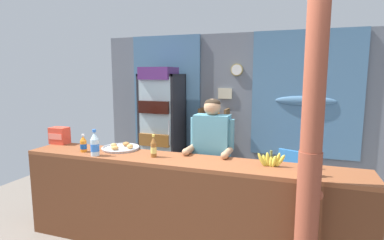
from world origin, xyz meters
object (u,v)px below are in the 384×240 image
at_px(drink_fridge, 162,121).
at_px(timber_post, 310,158).
at_px(plastic_lawn_chair, 297,175).
at_px(soda_bottle_water, 95,145).
at_px(soda_bottle_lime_soda, 311,165).
at_px(pastry_tray, 121,148).
at_px(shopkeeper, 212,151).
at_px(bottle_shelf_rack, 214,145).
at_px(stall_counter, 178,199).
at_px(banana_bunch, 271,160).
at_px(snack_box_crackers, 60,135).
at_px(soda_bottle_grape_soda, 307,159).
at_px(soda_bottle_iced_tea, 154,148).
at_px(soda_bottle_orange_soda, 83,144).

bearing_deg(drink_fridge, timber_post, -44.00).
height_order(plastic_lawn_chair, soda_bottle_water, soda_bottle_water).
bearing_deg(soda_bottle_lime_soda, drink_fridge, 139.51).
bearing_deg(pastry_tray, timber_post, -14.53).
xyz_separation_m(shopkeeper, soda_bottle_lime_soda, (1.04, -0.54, 0.09)).
bearing_deg(pastry_tray, bottle_shelf_rack, 72.37).
bearing_deg(shopkeeper, stall_counter, -110.90).
height_order(stall_counter, banana_bunch, banana_bunch).
relative_size(shopkeeper, soda_bottle_lime_soda, 6.99).
bearing_deg(snack_box_crackers, soda_bottle_water, -23.53).
xyz_separation_m(soda_bottle_grape_soda, soda_bottle_iced_tea, (-1.52, -0.10, 0.01)).
xyz_separation_m(bottle_shelf_rack, soda_bottle_grape_soda, (1.43, -1.97, 0.41)).
bearing_deg(snack_box_crackers, plastic_lawn_chair, 23.98).
relative_size(soda_bottle_water, pastry_tray, 0.66).
bearing_deg(soda_bottle_iced_tea, snack_box_crackers, 172.52).
relative_size(stall_counter, soda_bottle_orange_soda, 17.63).
bearing_deg(soda_bottle_grape_soda, pastry_tray, 177.86).
distance_m(soda_bottle_iced_tea, pastry_tray, 0.55).
relative_size(drink_fridge, bottle_shelf_rack, 1.52).
distance_m(stall_counter, bottle_shelf_rack, 2.19).
bearing_deg(banana_bunch, drink_fridge, 137.53).
distance_m(snack_box_crackers, banana_bunch, 2.62).
bearing_deg(soda_bottle_lime_soda, plastic_lawn_chair, 94.15).
distance_m(bottle_shelf_rack, plastic_lawn_chair, 1.50).
distance_m(soda_bottle_water, banana_bunch, 1.84).
bearing_deg(shopkeeper, drink_fridge, 131.74).
relative_size(soda_bottle_orange_soda, soda_bottle_lime_soda, 0.89).
distance_m(plastic_lawn_chair, soda_bottle_iced_tea, 2.13).
relative_size(stall_counter, timber_post, 1.42).
bearing_deg(pastry_tray, shopkeeper, 13.77).
height_order(plastic_lawn_chair, pastry_tray, pastry_tray).
distance_m(stall_counter, soda_bottle_iced_tea, 0.59).
bearing_deg(timber_post, pastry_tray, 165.47).
height_order(plastic_lawn_chair, shopkeeper, shopkeeper).
distance_m(drink_fridge, bottle_shelf_rack, 0.98).
xyz_separation_m(soda_bottle_lime_soda, pastry_tray, (-2.07, 0.29, -0.08)).
bearing_deg(timber_post, stall_counter, 168.18).
distance_m(shopkeeper, soda_bottle_iced_tea, 0.68).
bearing_deg(soda_bottle_iced_tea, stall_counter, -17.17).
height_order(soda_bottle_lime_soda, pastry_tray, soda_bottle_lime_soda).
height_order(shopkeeper, pastry_tray, shopkeeper).
bearing_deg(soda_bottle_orange_soda, bottle_shelf_rack, 66.41).
height_order(timber_post, snack_box_crackers, timber_post).
bearing_deg(soda_bottle_lime_soda, timber_post, -94.50).
bearing_deg(plastic_lawn_chair, shopkeeper, -132.19).
height_order(shopkeeper, soda_bottle_iced_tea, shopkeeper).
bearing_deg(snack_box_crackers, bottle_shelf_rack, 51.67).
bearing_deg(pastry_tray, banana_bunch, -3.84).
relative_size(stall_counter, drink_fridge, 1.82).
relative_size(timber_post, bottle_shelf_rack, 1.95).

